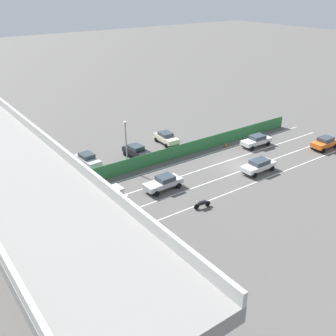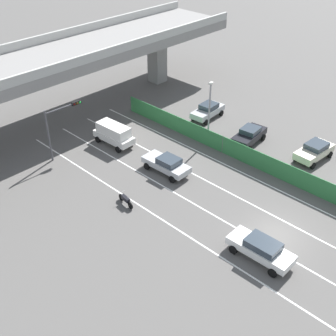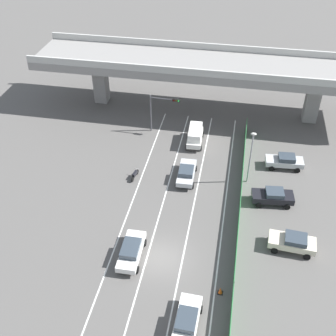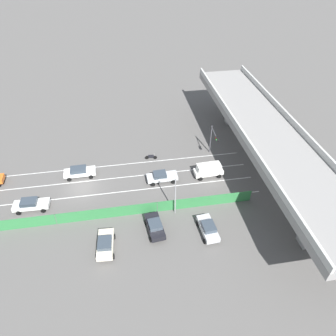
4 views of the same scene
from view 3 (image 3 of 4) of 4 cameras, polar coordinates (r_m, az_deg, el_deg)
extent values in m
plane|color=#565451|center=(39.63, -0.43, -11.90)|extent=(300.00, 300.00, 0.00)
cube|color=silver|center=(42.84, -5.88, -7.33)|extent=(0.14, 43.18, 0.01)
cube|color=silver|center=(42.22, -1.65, -7.94)|extent=(0.14, 43.18, 0.01)
cube|color=silver|center=(41.84, 2.70, -8.51)|extent=(0.14, 43.18, 0.01)
cube|color=silver|center=(41.70, 7.12, -9.05)|extent=(0.14, 43.18, 0.01)
cube|color=gray|center=(57.65, 4.85, 13.41)|extent=(45.27, 8.76, 1.06)
cube|color=#B2B2AD|center=(53.44, 4.36, 12.56)|extent=(45.27, 0.30, 0.90)
cube|color=#B2B2AD|center=(61.12, 5.39, 15.84)|extent=(45.27, 0.30, 0.90)
cube|color=gray|center=(62.13, -8.96, 11.33)|extent=(1.78, 1.78, 6.04)
cube|color=gray|center=(59.73, 18.75, 8.59)|extent=(1.78, 1.78, 6.04)
cube|color=#2D753D|center=(41.08, 9.29, -8.44)|extent=(0.06, 39.18, 1.77)
cylinder|color=#4C514C|center=(36.81, 8.69, -15.69)|extent=(0.10, 0.10, 1.77)
cylinder|color=#4C514C|center=(45.89, 9.76, -2.62)|extent=(0.10, 0.10, 1.77)
cylinder|color=#4C514C|center=(56.55, 10.44, 5.84)|extent=(0.10, 0.10, 1.77)
cube|color=white|center=(39.27, -4.91, -11.00)|extent=(1.87, 4.72, 0.57)
cube|color=#333D47|center=(38.77, -5.01, -10.63)|extent=(1.61, 2.35, 0.52)
cylinder|color=black|center=(40.80, -5.58, -9.58)|extent=(0.23, 0.64, 0.64)
cylinder|color=black|center=(40.47, -3.11, -9.92)|extent=(0.23, 0.64, 0.64)
cylinder|color=black|center=(38.81, -6.74, -12.98)|extent=(0.23, 0.64, 0.64)
cylinder|color=black|center=(38.46, -4.12, -13.38)|extent=(0.23, 0.64, 0.64)
cube|color=#B7BABC|center=(47.43, 2.49, -0.67)|extent=(1.90, 4.59, 0.56)
cube|color=#333D47|center=(46.83, 2.45, -0.41)|extent=(1.62, 1.91, 0.52)
cylinder|color=black|center=(48.99, 1.67, 0.14)|extent=(0.24, 0.65, 0.64)
cylinder|color=black|center=(48.85, 3.73, -0.06)|extent=(0.24, 0.65, 0.64)
cylinder|color=black|center=(46.60, 1.15, -2.15)|extent=(0.24, 0.65, 0.64)
cylinder|color=black|center=(46.45, 3.32, -2.37)|extent=(0.24, 0.65, 0.64)
cube|color=silver|center=(34.90, 2.52, -19.80)|extent=(1.88, 4.73, 0.58)
cube|color=#333D47|center=(34.33, 2.48, -19.56)|extent=(1.59, 2.12, 0.54)
cylinder|color=black|center=(36.22, 1.56, -17.87)|extent=(0.24, 0.65, 0.64)
cylinder|color=black|center=(36.09, 4.41, -18.31)|extent=(0.24, 0.65, 0.64)
cube|color=silver|center=(53.14, 3.61, 4.07)|extent=(1.93, 4.40, 0.65)
cube|color=silver|center=(52.69, 3.64, 4.81)|extent=(1.69, 3.61, 0.97)
cylinder|color=black|center=(54.68, 2.82, 4.57)|extent=(0.25, 0.65, 0.64)
cylinder|color=black|center=(54.59, 4.63, 4.42)|extent=(0.25, 0.65, 0.64)
cylinder|color=black|center=(52.25, 2.50, 2.82)|extent=(0.25, 0.65, 0.64)
cylinder|color=black|center=(52.16, 4.39, 2.67)|extent=(0.25, 0.65, 0.64)
cylinder|color=black|center=(48.37, -4.13, -0.55)|extent=(0.19, 0.61, 0.60)
cylinder|color=black|center=(47.41, -4.75, -1.51)|extent=(0.19, 0.61, 0.60)
cube|color=black|center=(47.72, -4.45, -0.76)|extent=(0.41, 0.95, 0.36)
cylinder|color=#B2B2B2|center=(47.91, -4.21, -0.05)|extent=(0.60, 0.12, 0.03)
cube|color=beige|center=(41.34, 16.20, -9.53)|extent=(4.36, 2.13, 0.68)
cube|color=#333D47|center=(40.97, 16.71, -9.03)|extent=(2.07, 1.75, 0.48)
cylinder|color=black|center=(40.95, 14.01, -10.64)|extent=(0.65, 0.26, 0.64)
cylinder|color=black|center=(42.22, 14.17, -8.82)|extent=(0.65, 0.26, 0.64)
cylinder|color=black|center=(41.25, 18.05, -11.19)|extent=(0.65, 0.26, 0.64)
cylinder|color=black|center=(42.51, 18.06, -9.37)|extent=(0.65, 0.26, 0.64)
cube|color=black|center=(45.55, 13.77, -3.75)|extent=(4.42, 2.23, 0.68)
cube|color=#333D47|center=(45.20, 14.06, -3.20)|extent=(1.97, 1.75, 0.48)
cylinder|color=black|center=(44.98, 11.98, -4.91)|extent=(0.66, 0.29, 0.64)
cylinder|color=black|center=(46.30, 11.79, -3.42)|extent=(0.66, 0.29, 0.64)
cylinder|color=black|center=(45.51, 15.60, -5.03)|extent=(0.66, 0.29, 0.64)
cylinder|color=black|center=(46.81, 15.30, -3.55)|extent=(0.66, 0.29, 0.64)
cube|color=#B2B5B7|center=(50.77, 15.25, 0.82)|extent=(4.35, 2.00, 0.63)
cube|color=#333D47|center=(50.47, 15.57, 1.33)|extent=(1.95, 1.63, 0.52)
cylinder|color=black|center=(50.14, 13.64, -0.07)|extent=(0.65, 0.26, 0.64)
cylinder|color=black|center=(51.51, 13.50, 1.09)|extent=(0.65, 0.26, 0.64)
cylinder|color=black|center=(50.64, 16.86, -0.31)|extent=(0.65, 0.26, 0.64)
cylinder|color=black|center=(51.99, 16.65, 0.85)|extent=(0.65, 0.26, 0.64)
cylinder|color=#47474C|center=(54.64, -2.31, 7.32)|extent=(0.18, 0.18, 5.11)
cylinder|color=#47474C|center=(53.14, -0.45, 9.20)|extent=(3.64, 0.26, 0.12)
cube|color=black|center=(52.87, 1.11, 9.03)|extent=(0.97, 0.32, 0.32)
sphere|color=#390706|center=(52.78, 0.75, 8.99)|extent=(0.20, 0.20, 0.20)
sphere|color=#3B2806|center=(52.73, 1.07, 8.95)|extent=(0.20, 0.20, 0.20)
sphere|color=green|center=(52.68, 1.39, 8.92)|extent=(0.20, 0.20, 0.20)
cylinder|color=gray|center=(46.40, 10.88, 1.14)|extent=(0.16, 0.16, 6.10)
ellipsoid|color=silver|center=(44.58, 11.37, 4.47)|extent=(0.60, 0.36, 0.28)
cone|color=orange|center=(37.28, 7.01, -15.91)|extent=(0.36, 0.36, 0.67)
cube|color=black|center=(37.54, 6.98, -16.20)|extent=(0.47, 0.47, 0.03)
camera|label=1|loc=(70.64, -23.99, 27.79)|focal=42.20mm
camera|label=2|loc=(32.57, -51.61, 9.29)|focal=46.89mm
camera|label=4|loc=(43.85, 60.63, 21.74)|focal=33.33mm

